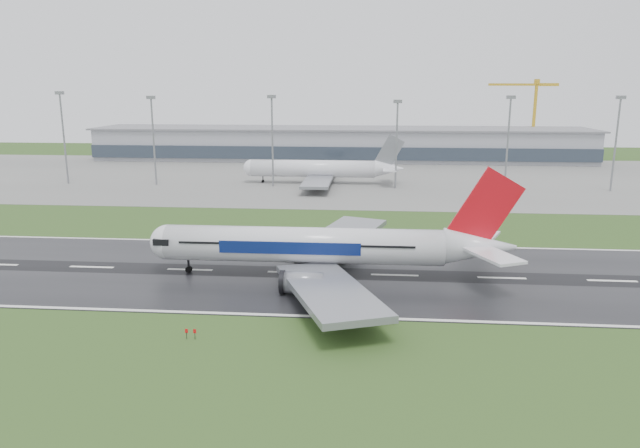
{
  "coord_description": "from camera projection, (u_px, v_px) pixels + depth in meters",
  "views": [
    {
      "loc": [
        14.84,
        -106.67,
        34.83
      ],
      "look_at": [
        4.66,
        12.0,
        7.0
      ],
      "focal_mm": 32.7,
      "sensor_mm": 36.0,
      "label": 1
    }
  ],
  "objects": [
    {
      "name": "main_airliner",
      "position": [
        329.0,
        224.0,
        108.09
      ],
      "size": [
        68.68,
        65.43,
        20.23
      ],
      "primitive_type": null,
      "rotation": [
        0.0,
        0.0,
        0.0
      ],
      "color": "silver",
      "rests_on": "runway"
    },
    {
      "name": "runway",
      "position": [
        291.0,
        272.0,
        112.64
      ],
      "size": [
        400.0,
        45.0,
        0.1
      ],
      "primitive_type": "cube",
      "color": "black",
      "rests_on": "ground"
    },
    {
      "name": "floodmast_5",
      "position": [
        615.0,
        146.0,
        197.95
      ],
      "size": [
        0.64,
        0.64,
        31.25
      ],
      "primitive_type": "cylinder",
      "color": "gray",
      "rests_on": "ground"
    },
    {
      "name": "runway_sign",
      "position": [
        387.0,
        321.0,
        88.13
      ],
      "size": [
        2.27,
        0.94,
        1.04
      ],
      "primitive_type": null,
      "rotation": [
        0.0,
        0.0,
        -0.31
      ],
      "color": "black",
      "rests_on": "ground"
    },
    {
      "name": "floodmast_3",
      "position": [
        396.0,
        146.0,
        204.28
      ],
      "size": [
        0.64,
        0.64,
        29.78
      ],
      "primitive_type": "cylinder",
      "color": "gray",
      "rests_on": "ground"
    },
    {
      "name": "terminal",
      "position": [
        340.0,
        144.0,
        290.43
      ],
      "size": [
        240.0,
        36.0,
        15.0
      ],
      "primitive_type": "cube",
      "color": "gray",
      "rests_on": "ground"
    },
    {
      "name": "floodmast_2",
      "position": [
        272.0,
        143.0,
        207.76
      ],
      "size": [
        0.64,
        0.64,
        31.34
      ],
      "primitive_type": "cylinder",
      "color": "gray",
      "rests_on": "ground"
    },
    {
      "name": "floodmast_0",
      "position": [
        64.0,
        140.0,
        214.08
      ],
      "size": [
        0.64,
        0.64,
        32.59
      ],
      "primitive_type": "cylinder",
      "color": "gray",
      "rests_on": "ground"
    },
    {
      "name": "floodmast_4",
      "position": [
        508.0,
        145.0,
        200.94
      ],
      "size": [
        0.64,
        0.64,
        31.26
      ],
      "primitive_type": "cylinder",
      "color": "gray",
      "rests_on": "ground"
    },
    {
      "name": "apron",
      "position": [
        332.0,
        177.0,
        233.91
      ],
      "size": [
        400.0,
        130.0,
        0.08
      ],
      "primitive_type": "cube",
      "color": "slate",
      "rests_on": "ground"
    },
    {
      "name": "tower_crane",
      "position": [
        534.0,
        119.0,
        294.09
      ],
      "size": [
        37.91,
        16.16,
        39.63
      ],
      "primitive_type": null,
      "rotation": [
        0.0,
        0.0,
        0.36
      ],
      "color": "gold",
      "rests_on": "ground"
    },
    {
      "name": "ground",
      "position": [
        291.0,
        273.0,
        112.65
      ],
      "size": [
        520.0,
        520.0,
        0.0
      ],
      "primitive_type": "plane",
      "color": "#274419",
      "rests_on": "ground"
    },
    {
      "name": "parked_airliner",
      "position": [
        320.0,
        160.0,
        215.86
      ],
      "size": [
        61.01,
        56.83,
        17.82
      ],
      "primitive_type": null,
      "rotation": [
        0.0,
        0.0,
        -0.0
      ],
      "color": "silver",
      "rests_on": "apron"
    },
    {
      "name": "floodmast_1",
      "position": [
        154.0,
        143.0,
        211.43
      ],
      "size": [
        0.64,
        0.64,
        31.01
      ],
      "primitive_type": "cylinder",
      "color": "gray",
      "rests_on": "ground"
    }
  ]
}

